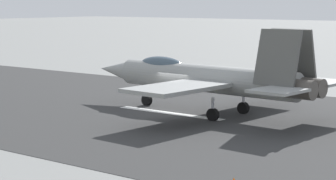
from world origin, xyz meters
The scene contains 4 objects.
ground_plane centered at (0.00, 0.00, 0.00)m, with size 400.00×400.00×0.00m, color gray.
runway_strip centered at (-0.02, 0.00, 0.01)m, with size 240.00×26.00×0.02m.
fighter_jet centered at (-2.17, -1.19, 2.34)m, with size 17.79×14.23×5.53m.
crew_person centered at (13.06, -12.92, 0.84)m, with size 0.35×0.69×1.69m.
Camera 1 is at (-24.63, 31.87, 7.03)m, focal length 68.52 mm.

